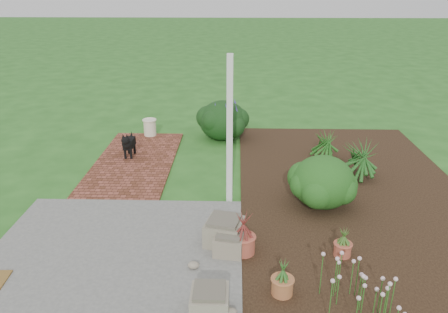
{
  "coord_description": "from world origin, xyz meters",
  "views": [
    {
      "loc": [
        0.41,
        -6.58,
        3.52
      ],
      "look_at": [
        0.2,
        0.4,
        0.7
      ],
      "focal_mm": 35.0,
      "sensor_mm": 36.0,
      "label": 1
    }
  ],
  "objects_px": {
    "black_dog": "(129,143)",
    "cream_ceramic_urn": "(150,127)",
    "stone_trough_near": "(210,303)",
    "evergreen_shrub": "(323,181)"
  },
  "relations": [
    {
      "from": "black_dog",
      "to": "cream_ceramic_urn",
      "type": "xyz_separation_m",
      "value": [
        0.18,
        1.41,
        -0.12
      ]
    },
    {
      "from": "stone_trough_near",
      "to": "evergreen_shrub",
      "type": "height_order",
      "value": "evergreen_shrub"
    },
    {
      "from": "black_dog",
      "to": "stone_trough_near",
      "type": "bearing_deg",
      "value": -64.77
    },
    {
      "from": "cream_ceramic_urn",
      "to": "evergreen_shrub",
      "type": "bearing_deg",
      "value": -43.99
    },
    {
      "from": "black_dog",
      "to": "evergreen_shrub",
      "type": "distance_m",
      "value": 4.2
    },
    {
      "from": "stone_trough_near",
      "to": "evergreen_shrub",
      "type": "relative_size",
      "value": 0.41
    },
    {
      "from": "evergreen_shrub",
      "to": "stone_trough_near",
      "type": "bearing_deg",
      "value": -122.91
    },
    {
      "from": "black_dog",
      "to": "evergreen_shrub",
      "type": "xyz_separation_m",
      "value": [
        3.7,
        -1.98,
        0.12
      ]
    },
    {
      "from": "stone_trough_near",
      "to": "black_dog",
      "type": "bearing_deg",
      "value": 113.2
    },
    {
      "from": "black_dog",
      "to": "evergreen_shrub",
      "type": "relative_size",
      "value": 0.59
    }
  ]
}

